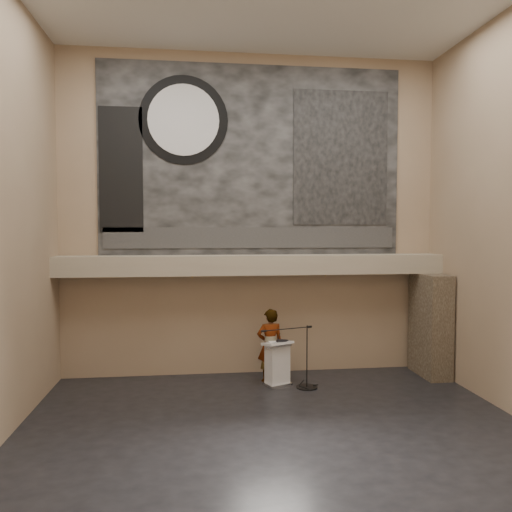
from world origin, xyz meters
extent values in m
plane|color=black|center=(0.00, 0.00, 0.00)|extent=(10.00, 10.00, 0.00)
cube|color=#8D7459|center=(0.00, 4.00, 4.25)|extent=(10.00, 0.02, 8.50)
cube|color=#8D7459|center=(0.00, -4.00, 4.25)|extent=(10.00, 0.02, 8.50)
cube|color=gray|center=(0.00, 3.60, 2.95)|extent=(10.00, 0.80, 0.50)
cylinder|color=#B2893D|center=(-1.60, 3.55, 2.67)|extent=(0.04, 0.04, 0.06)
cylinder|color=#B2893D|center=(1.90, 3.55, 2.67)|extent=(0.04, 0.04, 0.06)
cube|color=black|center=(0.00, 3.97, 5.70)|extent=(8.00, 0.05, 5.00)
cube|color=#2B2B2B|center=(0.00, 3.93, 3.65)|extent=(7.76, 0.02, 0.55)
cylinder|color=black|center=(-1.80, 3.93, 6.70)|extent=(2.30, 0.02, 2.30)
cylinder|color=silver|center=(-1.80, 3.91, 6.70)|extent=(1.84, 0.02, 1.84)
cube|color=black|center=(2.40, 3.93, 5.80)|extent=(2.60, 0.02, 3.60)
cube|color=black|center=(-3.40, 3.93, 5.40)|extent=(1.10, 0.02, 3.20)
cube|color=#3E3326|center=(4.65, 3.15, 1.35)|extent=(0.60, 1.40, 2.70)
cube|color=silver|center=(0.48, 2.75, 0.04)|extent=(0.74, 0.66, 0.08)
cube|color=silver|center=(0.48, 2.75, 0.56)|extent=(0.63, 0.55, 0.96)
cube|color=silver|center=(0.48, 2.73, 1.07)|extent=(0.81, 0.71, 0.13)
cube|color=black|center=(0.59, 2.75, 1.12)|extent=(0.33, 0.30, 0.04)
cube|color=silver|center=(0.38, 2.70, 1.10)|extent=(0.23, 0.30, 0.00)
imported|color=silver|center=(0.35, 3.13, 0.93)|extent=(0.73, 0.53, 1.86)
cylinder|color=black|center=(1.17, 2.51, 0.01)|extent=(0.52, 0.52, 0.02)
cylinder|color=black|center=(1.17, 2.51, 0.77)|extent=(0.03, 0.03, 1.54)
cylinder|color=black|center=(0.61, 2.33, 1.50)|extent=(1.25, 0.41, 0.02)
camera|label=1|loc=(-1.54, -9.26, 3.86)|focal=35.00mm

